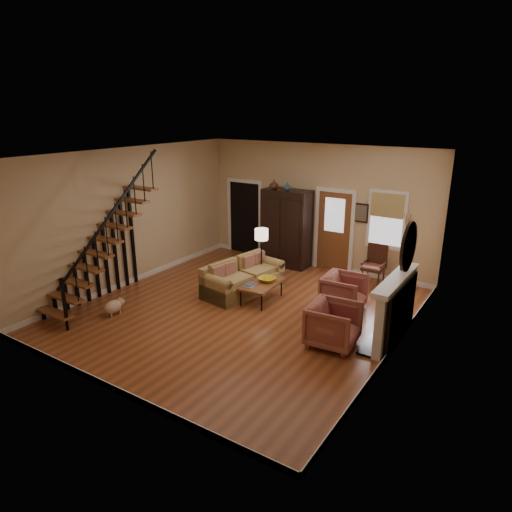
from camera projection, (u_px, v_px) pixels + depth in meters
The scene contains 15 objects.
room at pixel (269, 224), 10.96m from camera, with size 7.00×7.33×3.30m.
staircase at pixel (99, 234), 9.71m from camera, with size 0.94×2.80×3.20m, color brown, non-canonical shape.
fireplace at pixel (397, 304), 8.36m from camera, with size 0.33×1.95×2.30m.
armoire at pixel (286, 228), 12.35m from camera, with size 1.30×0.60×2.10m, color black, non-canonical shape.
vase_a at pixel (274, 184), 12.09m from camera, with size 0.24×0.24×0.25m, color #4C2619.
vase_b at pixel (287, 186), 11.89m from camera, with size 0.20×0.20×0.21m, color #334C60.
sofa at pixel (243, 277), 10.69m from camera, with size 0.87×2.02×0.75m, color #9F8048, non-canonical shape.
coffee_table at pixel (262, 292), 10.26m from camera, with size 0.65×1.12×0.43m, color brown, non-canonical shape.
bowl at pixel (267, 279), 10.28m from camera, with size 0.38×0.38×0.09m, color gold.
books at pixel (250, 285), 10.01m from camera, with size 0.21×0.28×0.05m, color beige, non-canonical shape.
armchair_left at pixel (333, 325), 8.29m from camera, with size 0.86×0.89×0.81m, color maroon.
armchair_right at pixel (344, 292), 9.76m from camera, with size 0.84×0.86×0.78m, color maroon.
floor_lamp at pixel (261, 257), 11.08m from camera, with size 0.32×0.32×1.41m, color black, non-canonical shape.
side_chair at pixel (374, 266), 11.04m from camera, with size 0.54×0.54×1.02m, color #391D12, non-canonical shape.
dog at pixel (113, 308), 9.56m from camera, with size 0.27×0.46×0.33m, color #D4AF91, non-canonical shape.
Camera 1 is at (5.13, -7.35, 4.17)m, focal length 32.00 mm.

